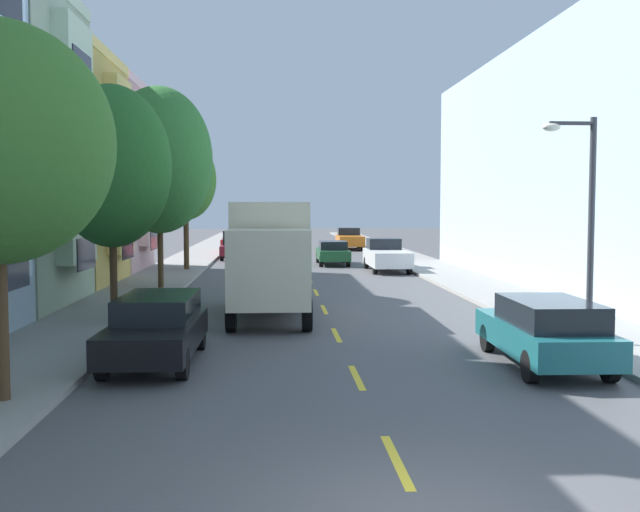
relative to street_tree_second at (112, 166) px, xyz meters
name	(u,v)px	position (x,y,z in m)	size (l,w,h in m)	color
ground_plane	(307,274)	(6.40, 15.94, -4.66)	(160.00, 160.00, 0.00)	#4C4C4F
sidewalk_left	(162,278)	(-0.70, 13.94, -4.59)	(3.20, 120.00, 0.14)	gray
sidewalk_right	(453,276)	(13.50, 13.94, -4.59)	(3.20, 120.00, 0.14)	gray
lane_centerline_dashes	(313,286)	(6.40, 10.44, -4.66)	(0.14, 47.20, 0.01)	yellow
townhouse_fifth_rose	(43,181)	(-7.51, 18.15, 0.20)	(11.25, 6.97, 10.12)	#CC9E9E
street_tree_second	(112,166)	(0.00, 0.00, 0.00)	(3.45, 3.45, 6.89)	#47331E
street_tree_third	(159,160)	(0.00, 8.95, 0.74)	(4.37, 4.37, 8.28)	#47331E
street_tree_farthest	(186,180)	(0.00, 17.90, 0.25)	(3.26, 3.26, 6.95)	#47331E
street_lamp	(584,210)	(12.32, -4.22, -1.25)	(1.35, 0.28, 5.53)	#38383D
delivery_box_truck	(271,253)	(4.60, 1.76, -2.64)	(2.48, 7.61, 3.63)	beige
parked_pickup_white	(386,256)	(10.78, 17.81, -3.83)	(2.02, 5.31, 1.73)	silver
parked_pickup_orange	(350,239)	(10.83, 38.20, -3.83)	(2.09, 5.33, 1.73)	orange
parked_pickup_red	(237,242)	(1.93, 33.12, -3.83)	(2.15, 5.35, 1.73)	#AD1E1E
parked_wagon_teal	(545,330)	(10.62, -6.28, -3.86)	(1.91, 4.74, 1.50)	#195B60
parked_hatchback_burgundy	(235,248)	(2.07, 27.21, -3.91)	(1.74, 4.00, 1.50)	maroon
parked_wagon_black	(157,327)	(2.08, -5.33, -3.86)	(1.88, 4.72, 1.50)	black
moving_forest_sedan	(333,252)	(8.20, 22.22, -3.91)	(1.80, 4.50, 1.43)	#194C28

